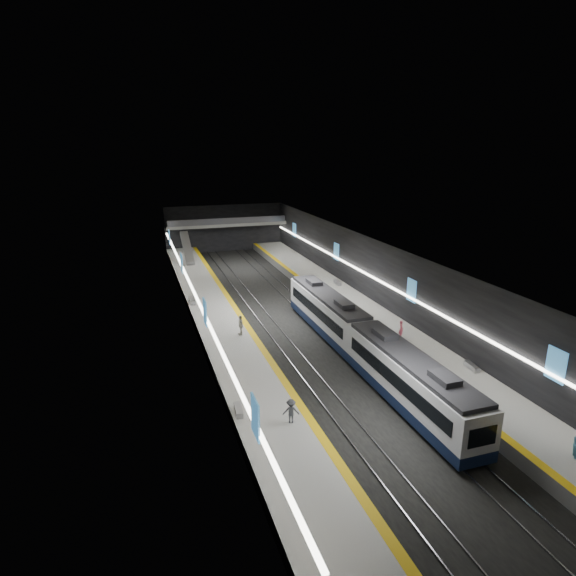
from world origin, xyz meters
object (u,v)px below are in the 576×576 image
object	(u,v)px
bench_right_far	(337,282)
passenger_left_b	(291,411)
escalator	(187,248)
train	(362,339)
passenger_right_a	(401,330)
bench_left_far	(192,301)
passenger_left_a	(241,325)
bench_left_near	(239,410)
bench_right_near	(472,367)

from	to	relation	value
bench_right_far	passenger_left_b	bearing A→B (deg)	-113.28
escalator	train	bearing A→B (deg)	-75.44
escalator	passenger_right_a	size ratio (longest dim) A/B	4.80
bench_left_far	passenger_left_a	bearing A→B (deg)	-71.82
train	passenger_left_b	distance (m)	12.29
passenger_right_a	passenger_left_b	size ratio (longest dim) A/B	1.03
bench_left_near	passenger_left_a	distance (m)	13.57
bench_right_near	passenger_left_b	xyz separation A→B (m)	(-15.95, -2.74, 0.61)
bench_right_far	passenger_left_a	distance (m)	19.75
bench_left_far	bench_right_far	distance (m)	18.46
train	escalator	xyz separation A→B (m)	(-10.00, 38.50, 0.70)
bench_right_far	passenger_left_b	distance (m)	31.85
bench_left_near	passenger_left_a	xyz separation A→B (m)	(3.12, 13.18, 0.74)
passenger_left_a	bench_left_far	bearing A→B (deg)	-168.83
bench_right_near	passenger_right_a	world-z (taller)	passenger_right_a
bench_left_near	passenger_right_a	xyz separation A→B (m)	(16.83, 7.85, 0.63)
bench_right_far	passenger_right_a	bearing A→B (deg)	-89.23
train	passenger_left_b	bearing A→B (deg)	-137.55
bench_left_near	passenger_left_b	distance (m)	3.69
bench_left_near	bench_right_far	size ratio (longest dim) A/B	0.93
train	bench_right_far	world-z (taller)	train
bench_left_near	passenger_right_a	world-z (taller)	passenger_right_a
train	bench_left_far	world-z (taller)	train
passenger_right_a	train	bearing A→B (deg)	123.83
escalator	bench_left_far	size ratio (longest dim) A/B	3.94
bench_right_far	passenger_left_a	bearing A→B (deg)	-134.89
bench_left_near	bench_right_far	distance (m)	31.60
passenger_left_a	bench_right_near	bearing A→B (deg)	46.42
bench_left_near	bench_left_far	size ratio (longest dim) A/B	0.80
passenger_right_a	passenger_left_a	size ratio (longest dim) A/B	0.88
bench_left_far	passenger_left_b	size ratio (longest dim) A/B	1.26
escalator	bench_right_near	xyz separation A→B (m)	(16.89, -44.05, -1.70)
escalator	bench_left_far	xyz separation A→B (m)	(-2.00, -20.66, -1.65)
train	passenger_left_a	world-z (taller)	train
escalator	passenger_right_a	distance (m)	39.68
bench_left_near	passenger_right_a	bearing A→B (deg)	30.90
passenger_left_a	passenger_left_b	size ratio (longest dim) A/B	1.17
bench_right_near	bench_right_far	xyz separation A→B (m)	(-0.50, 25.11, 0.02)
bench_right_near	bench_right_far	distance (m)	25.12
bench_right_far	passenger_left_a	xyz separation A→B (m)	(-15.26, -12.52, 0.73)
bench_left_near	bench_left_far	distance (m)	23.98
bench_left_near	bench_right_far	bearing A→B (deg)	60.33
passenger_left_b	passenger_right_a	bearing A→B (deg)	-127.19
train	bench_right_near	bearing A→B (deg)	-38.89
escalator	passenger_left_a	world-z (taller)	escalator
bench_right_near	passenger_right_a	distance (m)	7.57
passenger_right_a	bench_right_near	bearing A→B (deg)	-149.83
bench_left_far	passenger_left_a	xyz separation A→B (m)	(3.12, -10.80, 0.70)
bench_left_near	passenger_left_b	xyz separation A→B (m)	(2.94, -2.15, 0.61)
train	passenger_right_a	bearing A→B (deg)	19.47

